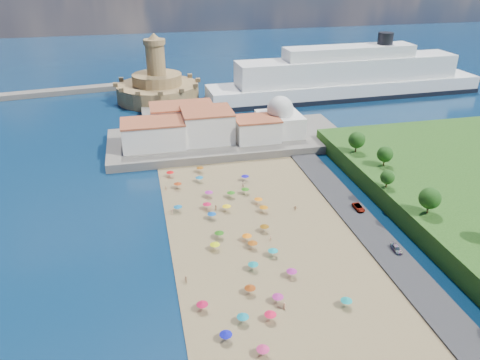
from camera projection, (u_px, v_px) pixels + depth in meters
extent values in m
plane|color=#071938|center=(247.00, 255.00, 114.45)|extent=(700.00, 700.00, 0.00)
cube|color=#59544C|center=(228.00, 140.00, 179.65)|extent=(90.00, 36.00, 3.00)
cube|color=#59544C|center=(163.00, 116.00, 206.05)|extent=(18.00, 70.00, 2.40)
cube|color=silver|center=(153.00, 135.00, 167.95)|extent=(22.00, 14.00, 9.00)
cube|color=silver|center=(207.00, 126.00, 173.22)|extent=(18.00, 16.00, 11.00)
cube|color=silver|center=(257.00, 130.00, 173.95)|extent=(16.00, 12.00, 8.00)
cube|color=silver|center=(182.00, 119.00, 182.36)|extent=(24.00, 14.00, 10.00)
cube|color=silver|center=(280.00, 124.00, 179.43)|extent=(16.00, 16.00, 8.00)
sphere|color=silver|center=(280.00, 109.00, 176.78)|extent=(10.00, 10.00, 10.00)
cylinder|color=silver|center=(281.00, 99.00, 175.10)|extent=(1.20, 1.20, 1.60)
cylinder|color=#A58552|center=(158.00, 92.00, 231.06)|extent=(40.00, 40.00, 8.00)
cylinder|color=#A58552|center=(157.00, 79.00, 228.19)|extent=(24.00, 24.00, 5.00)
cylinder|color=#A58552|center=(156.00, 59.00, 224.00)|extent=(9.00, 9.00, 14.00)
cylinder|color=#A58552|center=(154.00, 42.00, 220.38)|extent=(10.40, 10.40, 2.40)
cone|color=#A58552|center=(154.00, 36.00, 219.18)|extent=(6.00, 6.00, 3.00)
cube|color=black|center=(345.00, 95.00, 237.26)|extent=(142.14, 25.50, 2.28)
cube|color=white|center=(346.00, 89.00, 235.90)|extent=(141.13, 25.06, 8.43)
cube|color=white|center=(348.00, 69.00, 231.55)|extent=(112.92, 20.43, 11.24)
cube|color=white|center=(349.00, 52.00, 227.83)|extent=(65.97, 15.19, 5.62)
cylinder|color=black|center=(385.00, 38.00, 229.58)|extent=(7.50, 7.50, 5.62)
cylinder|color=gray|center=(219.00, 235.00, 120.15)|extent=(0.07, 0.07, 2.00)
cone|color=#236512|center=(219.00, 232.00, 119.75)|extent=(2.50, 2.50, 0.60)
cylinder|color=gray|center=(278.00, 299.00, 98.08)|extent=(0.07, 0.07, 2.00)
cone|color=#A8247B|center=(278.00, 296.00, 97.68)|extent=(2.50, 2.50, 0.60)
cylinder|color=gray|center=(264.00, 209.00, 132.06)|extent=(0.07, 0.07, 2.00)
cone|color=#CD7109|center=(264.00, 206.00, 131.66)|extent=(2.50, 2.50, 0.60)
cylinder|color=gray|center=(199.00, 179.00, 149.34)|extent=(0.07, 0.07, 2.00)
cone|color=#106498|center=(199.00, 177.00, 148.94)|extent=(2.50, 2.50, 0.60)
cylinder|color=gray|center=(247.00, 238.00, 118.93)|extent=(0.07, 0.07, 2.00)
cone|color=orange|center=(247.00, 235.00, 118.53)|extent=(2.50, 2.50, 0.60)
cylinder|color=gray|center=(263.00, 352.00, 85.20)|extent=(0.07, 0.07, 2.00)
cone|color=#C12961|center=(263.00, 348.00, 84.81)|extent=(2.50, 2.50, 0.60)
cylinder|color=gray|center=(178.00, 186.00, 145.35)|extent=(0.07, 0.07, 2.00)
cone|color=#9B310E|center=(178.00, 183.00, 144.95)|extent=(2.50, 2.50, 0.60)
cylinder|color=gray|center=(207.00, 206.00, 133.69)|extent=(0.07, 0.07, 2.00)
cone|color=#BD0F38|center=(207.00, 203.00, 133.29)|extent=(2.50, 2.50, 0.60)
cylinder|color=gray|center=(231.00, 195.00, 140.01)|extent=(0.07, 0.07, 2.00)
cone|color=#277915|center=(231.00, 192.00, 139.61)|extent=(2.50, 2.50, 0.60)
cylinder|color=gray|center=(226.00, 337.00, 88.47)|extent=(0.07, 0.07, 2.00)
cone|color=#0C0EA4|center=(226.00, 333.00, 88.07)|extent=(2.50, 2.50, 0.60)
cylinder|color=gray|center=(227.00, 208.00, 132.63)|extent=(0.07, 0.07, 2.00)
cone|color=yellow|center=(227.00, 205.00, 132.23)|extent=(2.50, 2.50, 0.60)
cylinder|color=gray|center=(200.00, 170.00, 155.99)|extent=(0.07, 0.07, 2.00)
cone|color=#88470C|center=(200.00, 167.00, 155.59)|extent=(2.50, 2.50, 0.60)
cylinder|color=gray|center=(245.00, 191.00, 142.03)|extent=(0.07, 0.07, 2.00)
cone|color=#2A7615|center=(245.00, 188.00, 141.63)|extent=(2.50, 2.50, 0.60)
cylinder|color=gray|center=(202.00, 307.00, 95.96)|extent=(0.07, 0.07, 2.00)
cone|color=#B50E38|center=(202.00, 303.00, 95.57)|extent=(2.50, 2.50, 0.60)
cylinder|color=gray|center=(215.00, 247.00, 115.41)|extent=(0.07, 0.07, 2.00)
cone|color=#C8D60B|center=(215.00, 244.00, 115.02)|extent=(2.50, 2.50, 0.60)
cylinder|color=gray|center=(273.00, 253.00, 113.04)|extent=(0.07, 0.07, 2.00)
cone|color=teal|center=(273.00, 250.00, 112.64)|extent=(2.50, 2.50, 0.60)
cylinder|color=gray|center=(264.00, 228.00, 122.93)|extent=(0.07, 0.07, 2.00)
cone|color=#7B4C0B|center=(264.00, 226.00, 122.54)|extent=(2.50, 2.50, 0.60)
cylinder|color=gray|center=(170.00, 174.00, 152.80)|extent=(0.07, 0.07, 2.00)
cone|color=red|center=(170.00, 172.00, 152.40)|extent=(2.50, 2.50, 0.60)
cylinder|color=gray|center=(292.00, 273.00, 105.83)|extent=(0.07, 0.07, 2.00)
cone|color=#A02281|center=(292.00, 270.00, 105.43)|extent=(2.50, 2.50, 0.60)
cylinder|color=gray|center=(346.00, 303.00, 97.00)|extent=(0.07, 0.07, 2.00)
cone|color=#0E8685|center=(347.00, 299.00, 96.60)|extent=(2.50, 2.50, 0.60)
cylinder|color=gray|center=(258.00, 201.00, 136.39)|extent=(0.07, 0.07, 2.00)
cone|color=orange|center=(258.00, 198.00, 135.99)|extent=(2.50, 2.50, 0.60)
cylinder|color=gray|center=(209.00, 194.00, 140.25)|extent=(0.07, 0.07, 2.00)
cone|color=#9D218C|center=(209.00, 191.00, 139.85)|extent=(2.50, 2.50, 0.60)
cylinder|color=gray|center=(243.00, 319.00, 92.70)|extent=(0.07, 0.07, 2.00)
cone|color=#0F7A8D|center=(243.00, 316.00, 92.31)|extent=(2.50, 2.50, 0.60)
cylinder|color=gray|center=(253.00, 266.00, 108.15)|extent=(0.07, 0.07, 2.00)
cone|color=#0E8286|center=(253.00, 263.00, 107.75)|extent=(2.50, 2.50, 0.60)
cylinder|color=gray|center=(245.00, 178.00, 150.19)|extent=(0.07, 0.07, 2.00)
cone|color=#170DAB|center=(245.00, 175.00, 149.80)|extent=(2.50, 2.50, 0.60)
cylinder|color=gray|center=(212.00, 216.00, 128.77)|extent=(0.07, 0.07, 2.00)
cone|color=#0C49A0|center=(212.00, 213.00, 128.37)|extent=(2.50, 2.50, 0.60)
cylinder|color=gray|center=(250.00, 290.00, 100.60)|extent=(0.07, 0.07, 2.00)
cone|color=#85330C|center=(250.00, 287.00, 100.20)|extent=(2.50, 2.50, 0.60)
cylinder|color=gray|center=(178.00, 209.00, 132.32)|extent=(0.07, 0.07, 2.00)
cone|color=#0F5D8E|center=(178.00, 206.00, 131.92)|extent=(2.50, 2.50, 0.60)
cylinder|color=gray|center=(253.00, 245.00, 115.99)|extent=(0.07, 0.07, 2.00)
cone|color=#9D4A0E|center=(253.00, 242.00, 115.59)|extent=(2.50, 2.50, 0.60)
cylinder|color=gray|center=(270.00, 317.00, 93.31)|extent=(0.07, 0.07, 2.00)
cone|color=red|center=(270.00, 313.00, 92.92)|extent=(2.50, 2.50, 0.60)
imported|color=tan|center=(186.00, 279.00, 104.15)|extent=(0.98, 0.85, 1.73)
imported|color=tan|center=(270.00, 238.00, 118.93)|extent=(0.74, 0.69, 1.70)
imported|color=tan|center=(216.00, 207.00, 133.32)|extent=(1.04, 0.98, 1.69)
imported|color=tan|center=(295.00, 208.00, 133.11)|extent=(1.50, 1.05, 1.56)
imported|color=tan|center=(166.00, 188.00, 144.35)|extent=(0.84, 1.04, 1.65)
imported|color=tan|center=(284.00, 306.00, 96.42)|extent=(0.73, 0.92, 1.65)
imported|color=tan|center=(172.00, 212.00, 130.89)|extent=(0.76, 1.14, 1.65)
imported|color=tan|center=(243.00, 186.00, 145.14)|extent=(1.35, 1.15, 1.81)
imported|color=gray|center=(396.00, 249.00, 114.52)|extent=(1.93, 4.33, 1.23)
imported|color=gray|center=(359.00, 207.00, 132.83)|extent=(2.35, 5.00, 1.38)
cylinder|color=#382314|center=(428.00, 208.00, 120.10)|extent=(0.50, 0.50, 3.10)
sphere|color=#14380F|center=(430.00, 198.00, 118.87)|extent=(5.58, 5.58, 5.58)
cylinder|color=#382314|center=(386.00, 184.00, 133.50)|extent=(0.50, 0.50, 2.27)
sphere|color=#14380F|center=(387.00, 177.00, 132.60)|extent=(4.08, 4.08, 4.08)
cylinder|color=#382314|center=(384.00, 161.00, 146.84)|extent=(0.50, 0.50, 2.78)
sphere|color=#14380F|center=(385.00, 154.00, 145.74)|extent=(5.00, 5.00, 5.00)
cylinder|color=#382314|center=(356.00, 148.00, 156.70)|extent=(0.50, 0.50, 3.09)
sphere|color=#14380F|center=(357.00, 140.00, 155.47)|extent=(5.57, 5.57, 5.57)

